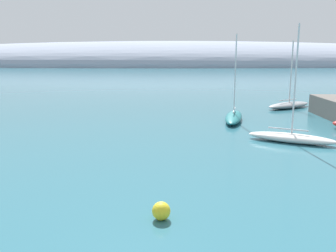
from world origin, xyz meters
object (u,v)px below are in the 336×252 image
object	(u,v)px
sailboat_teal_outer_mooring	(235,117)
mooring_buoy_yellow	(163,211)
sailboat_white_near_shore	(293,137)
sailboat_grey_end_of_line	(291,105)

from	to	relation	value
sailboat_teal_outer_mooring	mooring_buoy_yellow	size ratio (longest dim) A/B	10.94
sailboat_white_near_shore	mooring_buoy_yellow	bearing A→B (deg)	-99.77
sailboat_grey_end_of_line	mooring_buoy_yellow	bearing A→B (deg)	-149.86
sailboat_grey_end_of_line	mooring_buoy_yellow	world-z (taller)	sailboat_grey_end_of_line
sailboat_white_near_shore	mooring_buoy_yellow	xyz separation A→B (m)	(-10.80, -14.46, -0.04)
sailboat_teal_outer_mooring	sailboat_grey_end_of_line	world-z (taller)	sailboat_teal_outer_mooring
sailboat_teal_outer_mooring	mooring_buoy_yellow	bearing A→B (deg)	-4.03
sailboat_grey_end_of_line	mooring_buoy_yellow	xyz separation A→B (m)	(-16.74, -33.36, -0.05)
sailboat_white_near_shore	mooring_buoy_yellow	distance (m)	18.05
sailboat_teal_outer_mooring	mooring_buoy_yellow	world-z (taller)	sailboat_teal_outer_mooring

